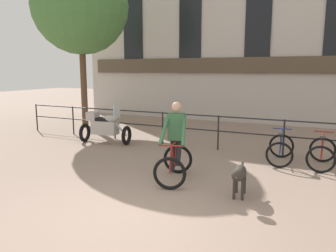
{
  "coord_description": "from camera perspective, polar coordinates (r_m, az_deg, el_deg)",
  "views": [
    {
      "loc": [
        2.83,
        -4.17,
        2.39
      ],
      "look_at": [
        -0.55,
        2.86,
        1.05
      ],
      "focal_mm": 35.0,
      "sensor_mm": 36.0,
      "label": 1
    }
  ],
  "objects": [
    {
      "name": "tree_canalside_left",
      "position": [
        14.66,
        -15.01,
        19.52
      ],
      "size": [
        3.92,
        3.92,
        6.94
      ],
      "color": "brown",
      "rests_on": "ground_plane"
    },
    {
      "name": "ground_plane",
      "position": [
        5.58,
        -7.92,
        -15.71
      ],
      "size": [
        60.0,
        60.0,
        0.0
      ],
      "primitive_type": "plane",
      "color": "gray"
    },
    {
      "name": "building_facade",
      "position": [
        15.52,
        15.62,
        15.84
      ],
      "size": [
        18.0,
        0.72,
        8.31
      ],
      "color": "beige",
      "rests_on": "ground_plane"
    },
    {
      "name": "canal_railing",
      "position": [
        9.93,
        8.76,
        -0.12
      ],
      "size": [
        15.05,
        0.05,
        1.05
      ],
      "color": "#232326",
      "rests_on": "ground_plane"
    },
    {
      "name": "cyclist_with_bike",
      "position": [
        7.17,
        1.23,
        -3.37
      ],
      "size": [
        0.96,
        1.31,
        1.7
      ],
      "rotation": [
        0.0,
        0.0,
        0.27
      ],
      "color": "black",
      "rests_on": "ground_plane"
    },
    {
      "name": "parked_bicycle_near_lamp",
      "position": [
        9.0,
        18.99,
        -3.85
      ],
      "size": [
        0.74,
        1.15,
        0.86
      ],
      "rotation": [
        0.0,
        0.0,
        3.21
      ],
      "color": "black",
      "rests_on": "ground_plane"
    },
    {
      "name": "parked_motorcycle",
      "position": [
        10.92,
        -10.98,
        -0.08
      ],
      "size": [
        1.72,
        0.86,
        1.35
      ],
      "rotation": [
        0.0,
        0.0,
        1.72
      ],
      "color": "black",
      "rests_on": "ground_plane"
    },
    {
      "name": "parked_bicycle_mid_left",
      "position": [
        8.95,
        25.2,
        -4.32
      ],
      "size": [
        0.69,
        1.13,
        0.86
      ],
      "rotation": [
        0.0,
        0.0,
        3.11
      ],
      "color": "black",
      "rests_on": "ground_plane"
    },
    {
      "name": "dog",
      "position": [
        6.32,
        12.32,
        -8.26
      ],
      "size": [
        0.31,
        1.01,
        0.65
      ],
      "rotation": [
        0.0,
        0.0,
        0.12
      ],
      "color": "#332D28",
      "rests_on": "ground_plane"
    }
  ]
}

